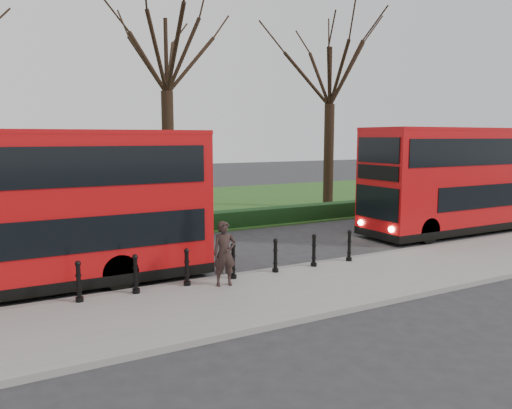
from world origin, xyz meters
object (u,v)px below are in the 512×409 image
bus_lead (5,212)px  bus_rear (474,179)px  pedestrian (225,254)px  bollard_row (233,262)px

bus_lead → bus_rear: bus_rear is taller
bus_lead → pedestrian: 6.02m
bus_lead → bus_rear: 19.22m
bus_rear → pedestrian: (-13.95, -2.83, -1.28)m
bollard_row → bus_rear: (13.43, 2.33, 1.69)m
bollard_row → bus_rear: size_ratio=0.75×
bollard_row → bus_lead: size_ratio=0.79×
pedestrian → bollard_row: bearing=55.3°
bollard_row → bus_lead: (-5.79, 2.15, 1.59)m
bollard_row → bus_rear: bus_rear is taller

